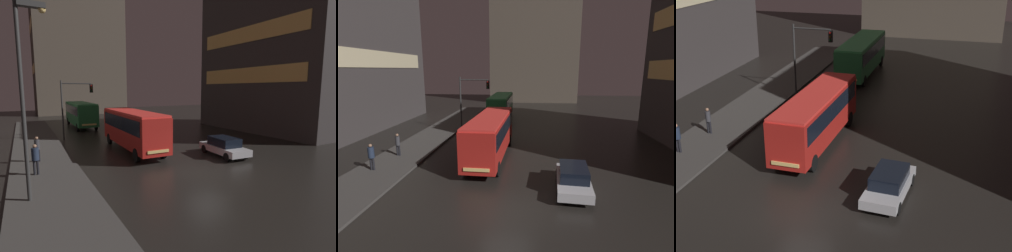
# 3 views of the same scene
# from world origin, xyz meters

# --- Properties ---
(ground_plane) EXTENTS (120.00, 120.00, 0.00)m
(ground_plane) POSITION_xyz_m (0.00, 0.00, 0.00)
(ground_plane) COLOR black
(sidewalk_left) EXTENTS (4.00, 48.00, 0.15)m
(sidewalk_left) POSITION_xyz_m (-9.00, 10.00, 0.07)
(sidewalk_left) COLOR #3D3A38
(sidewalk_left) RESTS_ON ground
(building_right_block) EXTENTS (10.07, 18.05, 19.08)m
(building_right_block) POSITION_xyz_m (18.50, 10.32, 9.54)
(building_right_block) COLOR #383333
(building_right_block) RESTS_ON ground
(building_far_backdrop) EXTENTS (18.07, 12.00, 27.94)m
(building_far_backdrop) POSITION_xyz_m (1.50, 48.92, 13.97)
(building_far_backdrop) COLOR #4C4238
(building_far_backdrop) RESTS_ON ground
(bus_near) EXTENTS (2.59, 10.12, 3.36)m
(bus_near) POSITION_xyz_m (-1.95, 7.92, 2.07)
(bus_near) COLOR #AD1E19
(bus_near) RESTS_ON ground
(bus_far) EXTENTS (2.57, 10.34, 3.38)m
(bus_far) POSITION_xyz_m (-3.05, 24.51, 2.08)
(bus_far) COLOR #236B38
(bus_far) RESTS_ON ground
(car_taxi) EXTENTS (2.17, 4.54, 1.45)m
(car_taxi) POSITION_xyz_m (3.63, 2.72, 0.75)
(car_taxi) COLOR #B7B7BC
(car_taxi) RESTS_ON ground
(pedestrian_near) EXTENTS (0.47, 0.47, 1.78)m
(pedestrian_near) POSITION_xyz_m (-9.31, 7.32, 1.19)
(pedestrian_near) COLOR black
(pedestrian_near) RESTS_ON sidewalk_left
(pedestrian_mid) EXTENTS (0.50, 0.50, 1.84)m
(pedestrian_mid) POSITION_xyz_m (-9.55, 4.20, 1.26)
(pedestrian_mid) COLOR black
(pedestrian_mid) RESTS_ON sidewalk_left
(traffic_light_main) EXTENTS (3.23, 0.35, 6.08)m
(traffic_light_main) POSITION_xyz_m (-5.35, 15.91, 4.12)
(traffic_light_main) COLOR #2D2D2D
(traffic_light_main) RESTS_ON ground
(street_lamp_sidewalk) EXTENTS (1.25, 0.36, 8.74)m
(street_lamp_sidewalk) POSITION_xyz_m (-9.79, 0.29, 5.82)
(street_lamp_sidewalk) COLOR #2D2D2D
(street_lamp_sidewalk) RESTS_ON sidewalk_left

